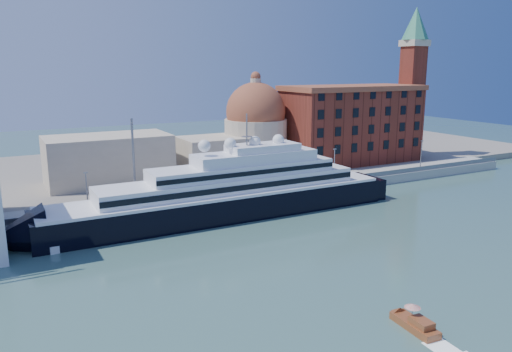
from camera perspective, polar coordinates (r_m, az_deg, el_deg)
ground at (r=87.55m, az=5.24°, el=-8.23°), size 400.00×400.00×0.00m
quay at (r=115.67m, az=-4.04°, el=-2.41°), size 180.00×10.00×2.50m
land at (r=153.15m, az=-10.35°, el=0.99°), size 260.00×72.00×2.00m
quay_fence at (r=111.24m, az=-3.10°, el=-2.02°), size 180.00×0.10×1.20m
superyacht at (r=102.52m, az=-5.00°, el=-2.60°), size 83.50×11.58×24.96m
service_barge at (r=93.83m, az=-19.30°, el=-7.00°), size 11.65×5.53×2.52m
water_taxi at (r=64.90m, az=17.79°, el=-15.79°), size 2.68×6.77×3.15m
warehouse at (r=155.67m, az=10.87°, el=5.92°), size 43.00×19.00×23.25m
campanile at (r=170.90m, az=17.48°, el=11.17°), size 8.40×8.40×47.00m
church at (r=137.60m, az=-5.73°, el=4.04°), size 66.00×18.00×25.50m
lamp_posts at (r=107.72m, az=-9.89°, el=1.01°), size 120.80×2.40×18.00m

